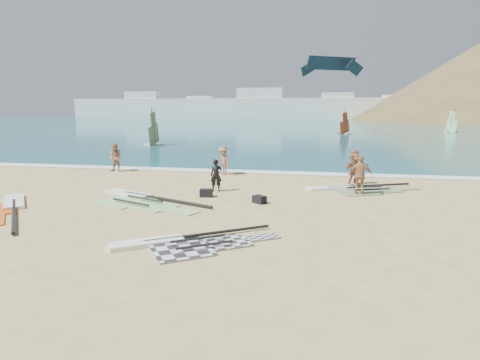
% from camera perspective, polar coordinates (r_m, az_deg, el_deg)
% --- Properties ---
extents(ground, '(300.00, 300.00, 0.00)m').
position_cam_1_polar(ground, '(13.19, -4.82, -7.24)').
color(ground, tan).
rests_on(ground, ground).
extents(sea, '(300.00, 240.00, 0.06)m').
position_cam_1_polar(sea, '(144.20, 9.80, 8.40)').
color(sea, '#0C4E57').
rests_on(sea, ground).
extents(surf_line, '(300.00, 1.20, 0.04)m').
position_cam_1_polar(surf_line, '(24.96, 2.90, 1.05)').
color(surf_line, white).
rests_on(surf_line, ground).
extents(far_town, '(160.00, 8.00, 12.00)m').
position_cam_1_polar(far_town, '(163.24, 4.39, 10.28)').
color(far_town, white).
rests_on(far_town, ground).
extents(rig_grey, '(4.85, 3.68, 0.20)m').
position_cam_1_polar(rig_grey, '(11.97, -8.01, -8.89)').
color(rig_grey, '#262528').
rests_on(rig_grey, ground).
extents(rig_green, '(5.90, 3.90, 0.20)m').
position_cam_1_polar(rig_green, '(17.95, -14.29, -2.68)').
color(rig_green, '#4ED128').
rests_on(rig_green, ground).
extents(rig_orange, '(5.57, 3.48, 0.20)m').
position_cam_1_polar(rig_orange, '(20.38, 16.05, -1.25)').
color(rig_orange, orange).
rests_on(rig_orange, ground).
extents(gear_bag_near, '(0.59, 0.46, 0.35)m').
position_cam_1_polar(gear_bag_near, '(18.16, -4.84, -1.85)').
color(gear_bag_near, black).
rests_on(gear_bag_near, ground).
extents(gear_bag_far, '(0.65, 0.61, 0.32)m').
position_cam_1_polar(gear_bag_far, '(16.89, 2.77, -2.78)').
color(gear_bag_far, black).
rests_on(gear_bag_far, ground).
extents(person_wetsuit, '(0.64, 0.50, 1.55)m').
position_cam_1_polar(person_wetsuit, '(19.24, -3.41, 0.66)').
color(person_wetsuit, black).
rests_on(person_wetsuit, ground).
extents(beachgoer_left, '(0.89, 0.71, 1.79)m').
position_cam_1_polar(beachgoer_left, '(26.46, -17.24, 3.07)').
color(beachgoer_left, '#A37656').
rests_on(beachgoer_left, ground).
extents(beachgoer_mid, '(1.25, 1.22, 1.72)m').
position_cam_1_polar(beachgoer_mid, '(24.05, -2.41, 2.78)').
color(beachgoer_mid, '#985B50').
rests_on(beachgoer_mid, ground).
extents(beachgoer_back, '(1.13, 0.59, 1.85)m').
position_cam_1_polar(beachgoer_back, '(19.15, 16.74, 0.65)').
color(beachgoer_back, '#A97652').
rests_on(beachgoer_back, ground).
extents(beachgoer_right, '(1.58, 1.55, 1.81)m').
position_cam_1_polar(beachgoer_right, '(21.84, 15.94, 1.77)').
color(beachgoer_right, '#99654C').
rests_on(beachgoer_right, ground).
extents(windsurfer_left, '(2.22, 2.71, 4.04)m').
position_cam_1_polar(windsurfer_left, '(44.43, -12.17, 6.37)').
color(windsurfer_left, white).
rests_on(windsurfer_left, ground).
extents(windsurfer_centre, '(1.99, 2.02, 3.79)m').
position_cam_1_polar(windsurfer_centre, '(64.82, 14.65, 7.33)').
color(windsurfer_centre, white).
rests_on(windsurfer_centre, ground).
extents(windsurfer_right, '(2.24, 2.43, 3.98)m').
position_cam_1_polar(windsurfer_right, '(75.92, 27.86, 6.89)').
color(windsurfer_right, white).
rests_on(windsurfer_right, ground).
extents(kitesurf_kite, '(8.01, 5.13, 2.82)m').
position_cam_1_polar(kitesurf_kite, '(61.92, 12.83, 15.69)').
color(kitesurf_kite, black).
rests_on(kitesurf_kite, ground).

